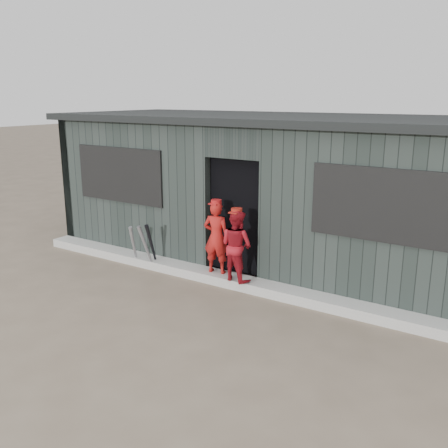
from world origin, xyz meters
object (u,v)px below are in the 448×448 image
Objects in this scene: player_red_left at (216,237)px; player_grey_back at (264,244)px; bat_mid at (146,248)px; bat_right at (152,246)px; bat_left at (134,246)px; dugout at (275,189)px; player_red_right at (236,245)px.

player_red_left reaches higher than player_grey_back.
bat_right is (0.03, 0.11, 0.01)m from bat_mid.
dugout is (1.80, 1.86, 0.91)m from bat_left.
bat_mid is 0.71× the size of player_red_left.
bat_left is 0.70× the size of player_red_right.
dugout is (-0.27, 1.77, 0.58)m from player_red_right.
player_grey_back is at bearing 24.73° from bat_mid.
player_red_left is 0.83m from player_grey_back.
bat_left is 0.93× the size of bat_mid.
player_grey_back is (1.81, 0.73, 0.16)m from bat_right.
player_red_right reaches higher than bat_right.
dugout is at bearing 51.31° from bat_right.
bat_left is at bearing -169.35° from bat_right.
player_grey_back is (0.55, 0.60, -0.17)m from player_red_left.
bat_mid is 0.12m from bat_right.
player_grey_back is at bearing -70.53° from dugout.
player_red_left is 1.75m from dugout.
bat_mid is 2.03m from player_grey_back.
bat_right is 1.74m from player_red_right.
dugout reaches higher than bat_right.
player_red_right reaches higher than bat_left.
bat_left is at bearing 172.47° from bat_mid.
dugout reaches higher than player_red_left.
player_red_left is 0.14× the size of dugout.
bat_left is 2.32m from player_grey_back.
bat_right is 1.96m from player_grey_back.
player_red_left is 1.05× the size of player_red_right.
dugout is at bearing 52.50° from bat_mid.
bat_mid is at bearing 15.90° from player_red_right.
player_grey_back is at bearing 22.06° from bat_right.
player_grey_back is (2.17, 0.80, 0.19)m from bat_left.
bat_right is (0.36, 0.07, 0.04)m from bat_left.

